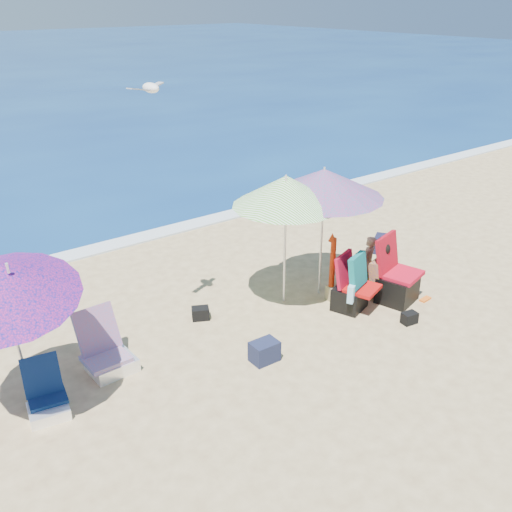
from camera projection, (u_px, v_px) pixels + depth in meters
ground at (314, 342)px, 8.52m from camera, size 120.00×120.00×0.00m
foam at (148, 236)px, 12.21m from camera, size 120.00×0.50×0.04m
umbrella_turquoise at (324, 183)px, 9.14m from camera, size 2.47×2.47×2.20m
umbrella_striped at (286, 191)px, 8.80m from camera, size 2.04×2.04×2.20m
umbrella_blue at (4, 280)px, 6.31m from camera, size 2.17×2.20×2.21m
furled_umbrella at (332, 263)px, 9.43m from camera, size 0.21×0.17×1.21m
chair_navy at (47, 400)px, 7.04m from camera, size 0.56×0.70×0.63m
chair_rainbow at (107, 355)px, 7.83m from camera, size 0.65×0.73×0.81m
camp_chair_left at (396, 282)px, 9.56m from camera, size 0.80×0.77×1.09m
camp_chair_right at (352, 289)px, 9.28m from camera, size 0.73×0.77×0.96m
person_center at (374, 266)px, 9.79m from camera, size 0.71×0.77×0.97m
bag_navy_a at (264, 351)px, 8.03m from camera, size 0.39×0.28×0.29m
bag_black_a at (200, 313)px, 9.09m from camera, size 0.32×0.29×0.19m
bag_tan at (336, 293)px, 9.67m from camera, size 0.31×0.25×0.25m
bag_navy_b at (383, 244)px, 11.47m from camera, size 0.52×0.48×0.31m
bag_black_b at (409, 318)px, 8.97m from camera, size 0.26×0.20×0.18m
orange_item at (425, 299)px, 9.68m from camera, size 0.23×0.12×0.03m
seagull at (150, 88)px, 7.41m from camera, size 0.62×0.42×0.13m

